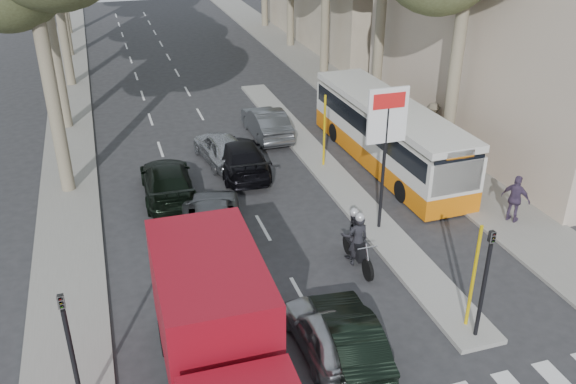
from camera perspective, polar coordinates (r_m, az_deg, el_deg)
name	(u,v)px	position (r m, az deg, el deg)	size (l,w,h in m)	color
ground	(351,328)	(18.60, 5.89, -12.57)	(120.00, 120.00, 0.00)	#28282B
sidewalk_right	(325,76)	(42.43, 3.46, 10.81)	(3.20, 70.00, 0.12)	gray
median_left	(70,85)	(42.73, -19.71, 9.41)	(2.40, 64.00, 0.12)	gray
traffic_island	(323,166)	(28.32, 3.32, 2.45)	(1.50, 26.00, 0.16)	gray
billboard	(386,140)	(21.86, 9.12, 4.86)	(1.50, 12.10, 5.60)	yellow
traffic_light_island	(487,267)	(17.52, 18.13, -6.67)	(0.16, 0.41, 3.60)	black
traffic_light_left	(68,335)	(15.29, -19.89, -12.47)	(0.16, 0.41, 3.60)	black
silver_hatchback	(325,333)	(17.39, 3.44, -13.04)	(1.50, 3.72, 1.27)	#ABAEB4
dark_hatchback	(349,335)	(17.32, 5.75, -13.21)	(1.40, 4.02, 1.32)	black
queue_car_a	(212,217)	(22.90, -7.13, -2.34)	(2.24, 4.86, 1.35)	#4F5257
queue_car_b	(241,157)	(27.68, -4.46, 3.30)	(2.07, 5.10, 1.48)	black
queue_car_c	(222,148)	(28.73, -6.23, 4.12)	(1.74, 4.32, 1.47)	#9C9FA3
queue_car_d	(266,123)	(31.67, -2.04, 6.51)	(1.61, 4.61, 1.52)	#4D5054
queue_car_e	(167,181)	(25.81, -11.23, 0.99)	(2.04, 5.02, 1.46)	black
red_truck	(216,331)	(15.54, -6.74, -12.76)	(2.66, 6.81, 3.62)	black
city_bus	(388,132)	(28.50, 9.31, 5.55)	(2.80, 11.44, 3.00)	orange
motorcycle	(355,239)	(21.00, 6.33, -4.36)	(0.88, 2.44, 2.08)	black
pedestrian_near	(515,199)	(24.73, 20.51, -0.60)	(1.12, 0.55, 1.90)	#483855
pedestrian_far	(432,121)	(31.78, 13.33, 6.48)	(1.24, 0.55, 1.91)	#675E4D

